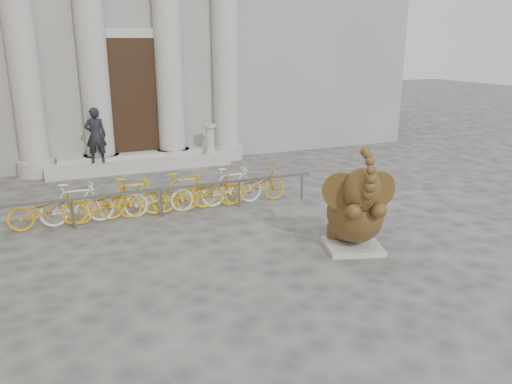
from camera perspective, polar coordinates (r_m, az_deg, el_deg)
name	(u,v)px	position (r m, az deg, el deg)	size (l,w,h in m)	color
ground	(242,293)	(8.59, -1.58, -11.43)	(80.00, 80.00, 0.00)	#474442
entrance_steps	(141,163)	(17.14, -13.04, 3.21)	(6.00, 1.20, 0.36)	#A8A59E
elephant_statue	(356,213)	(10.15, 11.30, -2.33)	(1.45, 1.73, 2.19)	#A8A59E
bike_rack	(159,195)	(12.37, -11.05, -0.29)	(8.00, 0.53, 1.00)	slate
pedestrian	(96,135)	(16.61, -17.86, 6.17)	(0.65, 0.42, 1.77)	black
balustrade_post	(210,140)	(17.25, -5.28, 5.89)	(0.42, 0.42, 1.04)	#A8A59E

